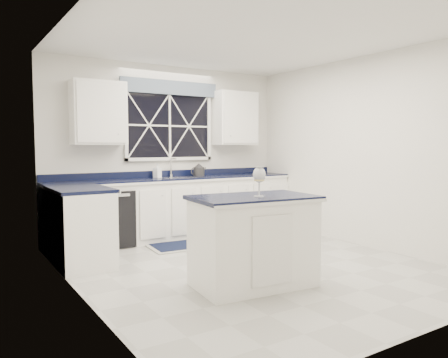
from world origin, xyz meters
TOP-DOWN VIEW (x-y plane):
  - ground at (0.00, 0.00)m, footprint 4.50×4.50m
  - back_wall at (0.00, 2.25)m, footprint 4.00×0.10m
  - base_cabinets at (-0.33, 1.78)m, footprint 3.99×1.60m
  - countertop at (0.00, 1.95)m, footprint 3.98×0.64m
  - dishwasher at (-1.10, 1.95)m, footprint 0.60×0.58m
  - window at (0.00, 2.20)m, footprint 1.65×0.09m
  - upper_cabinets at (0.00, 2.08)m, footprint 3.10×0.34m
  - faucet at (0.00, 2.14)m, footprint 0.05×0.20m
  - island at (-0.42, -0.60)m, footprint 1.32×0.88m
  - rug at (-0.15, 1.35)m, footprint 1.15×0.76m
  - kettle at (0.43, 2.03)m, footprint 0.30×0.20m
  - wine_glass at (-0.42, -0.70)m, footprint 0.13×0.13m
  - soap_bottle at (-0.27, 2.11)m, footprint 0.13×0.13m

SIDE VIEW (x-z plane):
  - ground at x=0.00m, z-range 0.00..0.00m
  - rug at x=-0.15m, z-range 0.00..0.02m
  - dishwasher at x=-1.10m, z-range 0.00..0.82m
  - base_cabinets at x=-0.33m, z-range 0.00..0.90m
  - island at x=-0.42m, z-range 0.00..0.93m
  - countertop at x=0.00m, z-range 0.90..0.94m
  - kettle at x=0.43m, z-range 0.93..1.14m
  - soap_bottle at x=-0.27m, z-range 0.94..1.16m
  - faucet at x=0.00m, z-range 0.95..1.25m
  - wine_glass at x=-0.42m, z-range 0.99..1.29m
  - back_wall at x=0.00m, z-range 0.00..2.70m
  - window at x=0.00m, z-range 1.20..2.46m
  - upper_cabinets at x=0.00m, z-range 1.45..2.35m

